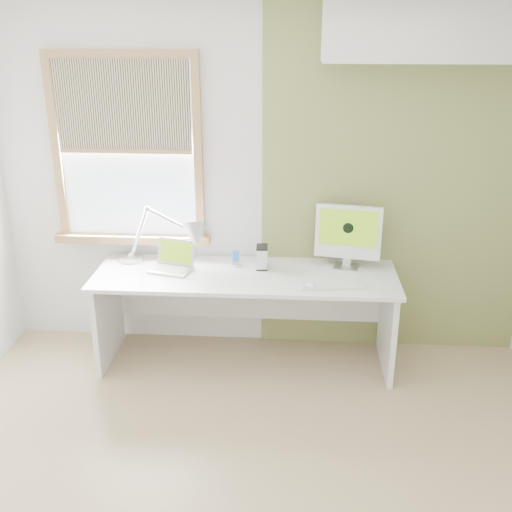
# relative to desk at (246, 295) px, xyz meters

# --- Properties ---
(room) EXTENTS (4.04, 3.54, 2.64)m
(room) POSITION_rel_desk_xyz_m (0.10, -1.44, 0.77)
(room) COLOR tan
(room) RESTS_ON ground
(accent_wall) EXTENTS (2.00, 0.02, 2.60)m
(accent_wall) POSITION_rel_desk_xyz_m (1.10, 0.30, 0.77)
(accent_wall) COLOR olive
(accent_wall) RESTS_ON room
(soffit) EXTENTS (1.60, 0.40, 0.42)m
(soffit) POSITION_rel_desk_xyz_m (1.30, 0.13, 1.87)
(soffit) COLOR white
(soffit) RESTS_ON room
(window) EXTENTS (1.20, 0.14, 1.42)m
(window) POSITION_rel_desk_xyz_m (-0.90, 0.27, 1.01)
(window) COLOR olive
(window) RESTS_ON room
(desk) EXTENTS (2.20, 0.70, 0.73)m
(desk) POSITION_rel_desk_xyz_m (0.00, 0.00, 0.00)
(desk) COLOR white
(desk) RESTS_ON room
(desk_lamp) EXTENTS (0.76, 0.39, 0.44)m
(desk_lamp) POSITION_rel_desk_xyz_m (-0.47, 0.04, 0.43)
(desk_lamp) COLOR silver
(desk_lamp) RESTS_ON desk
(laptop) EXTENTS (0.35, 0.30, 0.21)m
(laptop) POSITION_rel_desk_xyz_m (-0.54, -0.00, 0.25)
(laptop) COLOR silver
(laptop) RESTS_ON desk
(phone_dock) EXTENTS (0.08, 0.08, 0.14)m
(phone_dock) POSITION_rel_desk_xyz_m (-0.08, 0.08, 0.23)
(phone_dock) COLOR silver
(phone_dock) RESTS_ON desk
(external_drive) EXTENTS (0.09, 0.13, 0.17)m
(external_drive) POSITION_rel_desk_xyz_m (0.11, 0.06, 0.28)
(external_drive) COLOR silver
(external_drive) RESTS_ON desk
(imac) EXTENTS (0.49, 0.20, 0.47)m
(imac) POSITION_rel_desk_xyz_m (0.74, 0.12, 0.46)
(imac) COLOR silver
(imac) RESTS_ON desk
(keyboard) EXTENTS (0.45, 0.17, 0.02)m
(keyboard) POSITION_rel_desk_xyz_m (0.62, -0.25, 0.20)
(keyboard) COLOR white
(keyboard) RESTS_ON desk
(mouse) EXTENTS (0.10, 0.12, 0.03)m
(mouse) POSITION_rel_desk_xyz_m (0.47, -0.27, 0.21)
(mouse) COLOR white
(mouse) RESTS_ON desk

